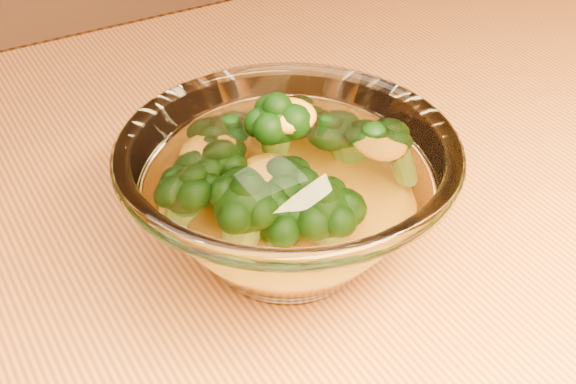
{
  "coord_description": "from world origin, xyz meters",
  "views": [
    {
      "loc": [
        -0.11,
        -0.36,
        1.11
      ],
      "look_at": [
        0.09,
        -0.0,
        0.8
      ],
      "focal_mm": 50.0,
      "sensor_mm": 36.0,
      "label": 1
    }
  ],
  "objects": [
    {
      "name": "broccoli_heap",
      "position": [
        0.09,
        0.01,
        0.81
      ],
      "size": [
        0.16,
        0.13,
        0.08
      ],
      "color": "black",
      "rests_on": "cheese_sauce"
    },
    {
      "name": "glass_bowl",
      "position": [
        0.09,
        -0.0,
        0.8
      ],
      "size": [
        0.22,
        0.22,
        0.1
      ],
      "color": "white",
      "rests_on": "table"
    },
    {
      "name": "cheese_sauce",
      "position": [
        0.09,
        -0.0,
        0.78
      ],
      "size": [
        0.12,
        0.12,
        0.03
      ],
      "primitive_type": "ellipsoid",
      "color": "orange",
      "rests_on": "glass_bowl"
    }
  ]
}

